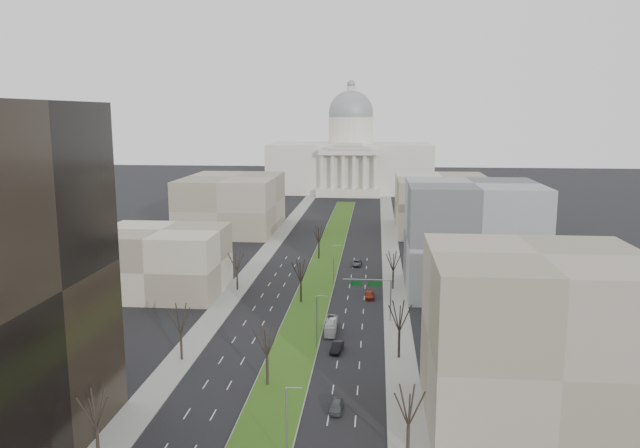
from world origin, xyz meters
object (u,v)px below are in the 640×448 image
Objects in this scene: car_grey_near at (336,406)px; car_grey_far at (357,263)px; box_van at (331,326)px; car_black at (337,347)px; car_red at (370,295)px.

car_grey_far is (0.07, 80.17, -0.01)m from car_grey_near.
car_grey_near is 30.21m from box_van.
car_grey_far is at bearing 95.13° from car_black.
car_grey_near reaches higher than car_grey_far.
box_van reaches higher than car_grey_near.
car_red is 0.59× the size of box_van.
car_black is 59.36m from car_grey_far.
car_red is at bearing -80.57° from car_grey_far.
car_black reaches higher than car_red.
car_grey_far is 50.19m from box_van.
car_black is at bearing 96.82° from car_grey_near.
car_grey_far is at bearing 93.32° from car_grey_near.
car_grey_near is 0.51× the size of box_van.
car_grey_near is at bearing -87.87° from car_grey_far.
car_grey_near reaches higher than car_red.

